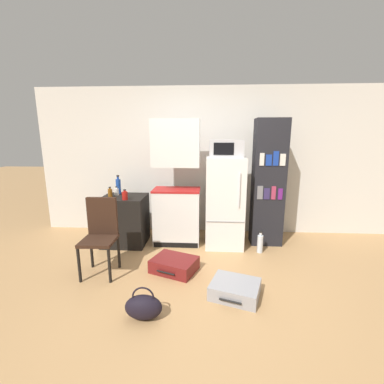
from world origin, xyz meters
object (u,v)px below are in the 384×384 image
(refrigerator, at_px, (225,202))
(suitcase_large_flat, at_px, (174,265))
(side_table, at_px, (125,220))
(chair, at_px, (101,230))
(bottle_ketchup_red, at_px, (125,195))
(bottle_milk_white, at_px, (117,192))
(water_bottle_front, at_px, (260,243))
(microwave, at_px, (226,148))
(bottle_amber_beer, at_px, (110,193))
(suitcase_small_flat, at_px, (235,289))
(bottle_blue_soda, at_px, (118,186))
(kitchen_hutch, at_px, (177,188))
(bookshelf, at_px, (268,183))
(handbag, at_px, (144,307))

(refrigerator, bearing_deg, suitcase_large_flat, -128.16)
(side_table, xyz_separation_m, chair, (-0.01, -0.91, 0.17))
(bottle_ketchup_red, bearing_deg, chair, -98.50)
(bottle_milk_white, relative_size, water_bottle_front, 0.42)
(suitcase_large_flat, bearing_deg, microwave, 73.02)
(microwave, xyz_separation_m, chair, (-1.61, -0.93, -0.98))
(microwave, relative_size, chair, 0.52)
(bottle_amber_beer, height_order, chair, chair)
(microwave, xyz_separation_m, suitcase_small_flat, (0.04, -1.37, -1.47))
(bottle_amber_beer, bearing_deg, water_bottle_front, -4.59)
(refrigerator, relative_size, bottle_blue_soda, 4.55)
(microwave, height_order, suitcase_small_flat, microwave)
(kitchen_hutch, distance_m, bottle_amber_beer, 1.05)
(refrigerator, bearing_deg, bookshelf, 10.14)
(water_bottle_front, bearing_deg, suitcase_small_flat, -113.56)
(kitchen_hutch, height_order, bottle_milk_white, kitchen_hutch)
(side_table, xyz_separation_m, bottle_amber_beer, (-0.20, -0.05, 0.46))
(handbag, height_order, water_bottle_front, water_bottle_front)
(microwave, bearing_deg, side_table, -179.33)
(refrigerator, relative_size, bottle_ketchup_red, 8.97)
(bottle_ketchup_red, xyz_separation_m, bottle_milk_white, (-0.23, 0.30, -0.01))
(refrigerator, relative_size, handbag, 3.94)
(microwave, relative_size, bottle_amber_beer, 3.09)
(bottle_ketchup_red, height_order, handbag, bottle_ketchup_red)
(handbag, bearing_deg, suitcase_large_flat, 78.99)
(refrigerator, xyz_separation_m, handbag, (-0.87, -1.80, -0.59))
(bookshelf, height_order, chair, bookshelf)
(bottle_blue_soda, bearing_deg, chair, -82.99)
(bottle_amber_beer, xyz_separation_m, handbag, (0.93, -1.73, -0.73))
(bottle_ketchup_red, bearing_deg, handbag, -67.63)
(suitcase_large_flat, bearing_deg, bookshelf, 57.24)
(suitcase_large_flat, xyz_separation_m, water_bottle_front, (1.22, 0.62, 0.06))
(microwave, distance_m, suitcase_small_flat, 2.01)
(kitchen_hutch, distance_m, handbag, 2.02)
(suitcase_large_flat, bearing_deg, bottle_ketchup_red, 163.13)
(water_bottle_front, bearing_deg, chair, -162.60)
(bottle_milk_white, relative_size, bottle_blue_soda, 0.46)
(refrigerator, height_order, bottle_amber_beer, refrigerator)
(bottle_blue_soda, height_order, suitcase_large_flat, bottle_blue_soda)
(suitcase_large_flat, relative_size, handbag, 1.84)
(side_table, height_order, handbag, side_table)
(handbag, bearing_deg, bottle_amber_beer, 118.35)
(side_table, distance_m, handbag, 1.94)
(side_table, distance_m, chair, 0.93)
(water_bottle_front, bearing_deg, kitchen_hutch, 166.29)
(kitchen_hutch, height_order, handbag, kitchen_hutch)
(suitcase_large_flat, relative_size, water_bottle_front, 1.92)
(bookshelf, relative_size, bottle_ketchup_red, 12.59)
(bottle_amber_beer, bearing_deg, kitchen_hutch, 7.07)
(refrigerator, xyz_separation_m, water_bottle_front, (0.53, -0.26, -0.56))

